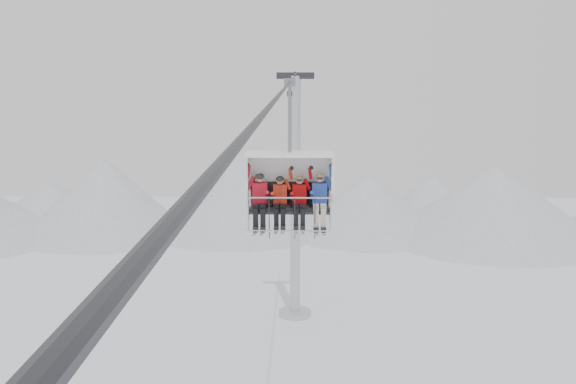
{
  "coord_description": "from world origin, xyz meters",
  "views": [
    {
      "loc": [
        0.3,
        -16.68,
        13.65
      ],
      "look_at": [
        0.0,
        0.0,
        10.8
      ],
      "focal_mm": 45.0,
      "sensor_mm": 36.0,
      "label": 1
    }
  ],
  "objects_px": {
    "skier_center_right": "(299,200)",
    "skier_far_right": "(320,199)",
    "chairlift_carrier": "(290,180)",
    "skier_center_left": "(280,200)",
    "lift_tower_right": "(295,215)",
    "skier_far_left": "(260,199)"
  },
  "relations": [
    {
      "from": "lift_tower_right",
      "to": "skier_center_right",
      "type": "height_order",
      "value": "lift_tower_right"
    },
    {
      "from": "skier_far_right",
      "to": "skier_center_left",
      "type": "bearing_deg",
      "value": -179.5
    },
    {
      "from": "chairlift_carrier",
      "to": "skier_far_right",
      "type": "xyz_separation_m",
      "value": [
        0.81,
        -0.3,
        -0.47
      ]
    },
    {
      "from": "skier_center_right",
      "to": "skier_far_right",
      "type": "height_order",
      "value": "skier_far_right"
    },
    {
      "from": "chairlift_carrier",
      "to": "skier_far_right",
      "type": "relative_size",
      "value": 2.36
    },
    {
      "from": "lift_tower_right",
      "to": "chairlift_carrier",
      "type": "xyz_separation_m",
      "value": [
        0.0,
        -19.33,
        4.89
      ]
    },
    {
      "from": "skier_center_left",
      "to": "skier_center_right",
      "type": "height_order",
      "value": "skier_center_right"
    },
    {
      "from": "skier_center_left",
      "to": "skier_far_right",
      "type": "bearing_deg",
      "value": 0.5
    },
    {
      "from": "skier_far_right",
      "to": "chairlift_carrier",
      "type": "bearing_deg",
      "value": 159.34
    },
    {
      "from": "chairlift_carrier",
      "to": "skier_center_left",
      "type": "distance_m",
      "value": 0.64
    },
    {
      "from": "chairlift_carrier",
      "to": "skier_far_left",
      "type": "xyz_separation_m",
      "value": [
        -0.8,
        -0.3,
        -0.47
      ]
    },
    {
      "from": "skier_center_right",
      "to": "skier_far_left",
      "type": "bearing_deg",
      "value": 179.55
    },
    {
      "from": "skier_center_right",
      "to": "chairlift_carrier",
      "type": "bearing_deg",
      "value": 130.35
    },
    {
      "from": "lift_tower_right",
      "to": "skier_center_right",
      "type": "xyz_separation_m",
      "value": [
        0.27,
        -19.64,
        4.4
      ]
    },
    {
      "from": "lift_tower_right",
      "to": "chairlift_carrier",
      "type": "relative_size",
      "value": 3.38
    },
    {
      "from": "skier_far_left",
      "to": "skier_far_right",
      "type": "bearing_deg",
      "value": -0.01
    },
    {
      "from": "lift_tower_right",
      "to": "skier_center_left",
      "type": "distance_m",
      "value": 20.13
    },
    {
      "from": "lift_tower_right",
      "to": "chairlift_carrier",
      "type": "distance_m",
      "value": 19.94
    },
    {
      "from": "skier_center_right",
      "to": "skier_far_right",
      "type": "relative_size",
      "value": 1.0
    },
    {
      "from": "lift_tower_right",
      "to": "skier_center_left",
      "type": "height_order",
      "value": "lift_tower_right"
    },
    {
      "from": "lift_tower_right",
      "to": "skier_far_left",
      "type": "xyz_separation_m",
      "value": [
        -0.8,
        -19.63,
        4.43
      ]
    },
    {
      "from": "lift_tower_right",
      "to": "skier_center_left",
      "type": "xyz_separation_m",
      "value": [
        -0.26,
        -19.64,
        4.4
      ]
    }
  ]
}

